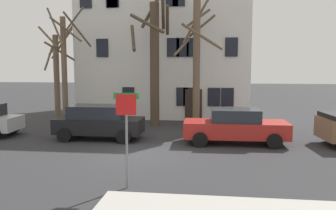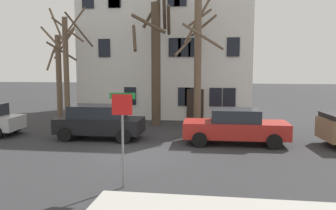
# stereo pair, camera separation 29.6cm
# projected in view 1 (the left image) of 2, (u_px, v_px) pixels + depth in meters

# --- Properties ---
(ground_plane) EXTENTS (120.00, 120.00, 0.00)m
(ground_plane) POSITION_uv_depth(u_px,v_px,m) (138.00, 154.00, 14.23)
(ground_plane) COLOR #2D2D30
(building_main) EXTENTS (12.26, 9.46, 11.92)m
(building_main) POSITION_uv_depth(u_px,v_px,m) (168.00, 34.00, 26.84)
(building_main) COLOR white
(building_main) RESTS_ON ground_plane
(tree_bare_near) EXTENTS (2.44, 2.54, 6.68)m
(tree_bare_near) POSITION_uv_depth(u_px,v_px,m) (57.00, 71.00, 22.72)
(tree_bare_near) COLOR brown
(tree_bare_near) RESTS_ON ground_plane
(tree_bare_mid) EXTENTS (2.43, 2.65, 7.28)m
(tree_bare_mid) POSITION_uv_depth(u_px,v_px,m) (65.00, 64.00, 21.24)
(tree_bare_mid) COLOR brown
(tree_bare_mid) RESTS_ON ground_plane
(tree_bare_far) EXTENTS (2.64, 2.63, 8.48)m
(tree_bare_far) POSITION_uv_depth(u_px,v_px,m) (154.00, 57.00, 20.81)
(tree_bare_far) COLOR #4C3D2D
(tree_bare_far) RESTS_ON ground_plane
(tree_bare_end) EXTENTS (2.83, 2.84, 7.76)m
(tree_bare_end) POSITION_uv_depth(u_px,v_px,m) (196.00, 58.00, 20.24)
(tree_bare_end) COLOR brown
(tree_bare_end) RESTS_ON ground_plane
(car_black_wagon) EXTENTS (4.25, 1.95, 1.68)m
(car_black_wagon) POSITION_uv_depth(u_px,v_px,m) (99.00, 122.00, 16.99)
(car_black_wagon) COLOR black
(car_black_wagon) RESTS_ON ground_plane
(car_red_sedan) EXTENTS (4.77, 2.08, 1.63)m
(car_red_sedan) POSITION_uv_depth(u_px,v_px,m) (235.00, 126.00, 16.02)
(car_red_sedan) COLOR #AD231E
(car_red_sedan) RESTS_ON ground_plane
(street_sign_pole) EXTENTS (0.76, 0.07, 2.82)m
(street_sign_pole) POSITION_uv_depth(u_px,v_px,m) (126.00, 122.00, 10.02)
(street_sign_pole) COLOR slate
(street_sign_pole) RESTS_ON ground_plane
(bicycle_leaning) EXTENTS (1.75, 0.12, 1.03)m
(bicycle_leaning) POSITION_uv_depth(u_px,v_px,m) (99.00, 118.00, 21.66)
(bicycle_leaning) COLOR black
(bicycle_leaning) RESTS_ON ground_plane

